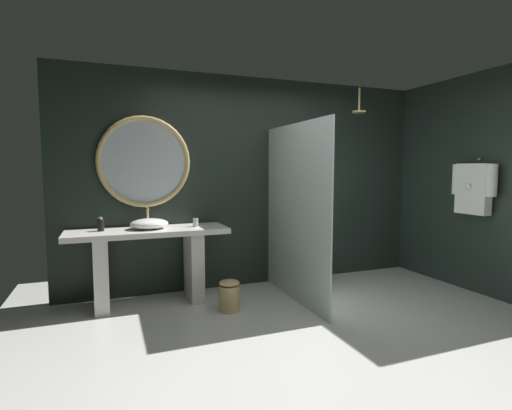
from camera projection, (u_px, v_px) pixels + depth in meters
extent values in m
plane|color=silver|center=(335.00, 342.00, 3.33)|extent=(5.76, 5.76, 0.00)
cube|color=#1E2823|center=(255.00, 182.00, 4.97)|extent=(4.80, 0.10, 2.60)
cube|color=#1E2823|center=(468.00, 183.00, 4.75)|extent=(0.10, 2.47, 2.60)
cube|color=silver|center=(149.00, 232.00, 4.20)|extent=(1.69, 0.57, 0.06)
cube|color=silver|center=(101.00, 273.00, 4.07)|extent=(0.14, 0.48, 0.77)
cube|color=silver|center=(194.00, 265.00, 4.42)|extent=(0.14, 0.48, 0.77)
ellipsoid|color=white|center=(149.00, 224.00, 4.20)|extent=(0.41, 0.33, 0.12)
cylinder|color=tan|center=(148.00, 217.00, 4.33)|extent=(0.02, 0.02, 0.22)
cylinder|color=tan|center=(148.00, 209.00, 4.28)|extent=(0.02, 0.10, 0.02)
cylinder|color=silver|center=(196.00, 222.00, 4.38)|extent=(0.06, 0.06, 0.09)
cylinder|color=black|center=(101.00, 225.00, 4.06)|extent=(0.07, 0.07, 0.12)
cylinder|color=tan|center=(100.00, 218.00, 4.05)|extent=(0.04, 0.04, 0.02)
torus|color=tan|center=(144.00, 162.00, 4.38)|extent=(1.03, 0.06, 1.03)
cylinder|color=#B2BCC1|center=(144.00, 162.00, 4.39)|extent=(0.94, 0.01, 0.94)
cube|color=silver|center=(296.00, 213.00, 4.32)|extent=(0.02, 1.51, 1.97)
cylinder|color=tan|center=(359.00, 99.00, 4.96)|extent=(0.02, 0.02, 0.29)
cylinder|color=tan|center=(359.00, 112.00, 4.98)|extent=(0.17, 0.17, 0.02)
sphere|color=tan|center=(479.00, 159.00, 4.52)|extent=(0.04, 0.04, 0.04)
cube|color=white|center=(473.00, 189.00, 4.53)|extent=(0.12, 0.40, 0.59)
cylinder|color=white|center=(492.00, 180.00, 4.31)|extent=(0.12, 0.12, 0.36)
cylinder|color=white|center=(458.00, 179.00, 4.73)|extent=(0.12, 0.12, 0.36)
sphere|color=white|center=(469.00, 186.00, 4.50)|extent=(0.07, 0.07, 0.07)
cylinder|color=white|center=(307.00, 270.00, 4.91)|extent=(0.39, 0.39, 0.41)
ellipsoid|color=white|center=(308.00, 253.00, 4.89)|extent=(0.41, 0.45, 0.02)
cube|color=white|center=(297.00, 251.00, 5.15)|extent=(0.37, 0.17, 0.36)
cylinder|color=tan|center=(229.00, 298.00, 4.05)|extent=(0.22, 0.22, 0.27)
ellipsoid|color=tan|center=(229.00, 283.00, 4.03)|extent=(0.22, 0.22, 0.06)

